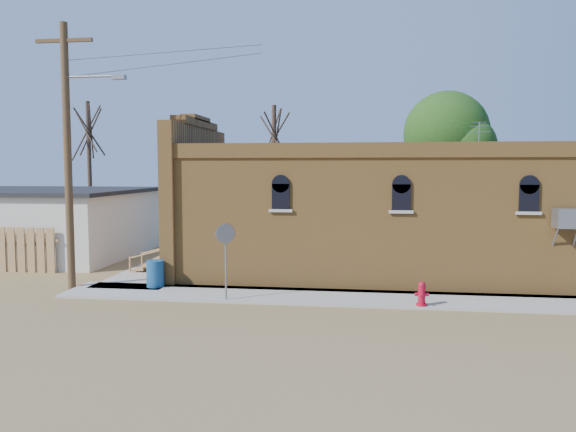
# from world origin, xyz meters

# --- Properties ---
(ground) EXTENTS (120.00, 120.00, 0.00)m
(ground) POSITION_xyz_m (0.00, 0.00, 0.00)
(ground) COLOR brown
(ground) RESTS_ON ground
(sidewalk_south) EXTENTS (19.00, 2.20, 0.08)m
(sidewalk_south) POSITION_xyz_m (1.50, 0.90, 0.04)
(sidewalk_south) COLOR #9E9991
(sidewalk_south) RESTS_ON ground
(sidewalk_west) EXTENTS (2.60, 10.00, 0.08)m
(sidewalk_west) POSITION_xyz_m (-6.30, 6.00, 0.04)
(sidewalk_west) COLOR #9E9991
(sidewalk_west) RESTS_ON ground
(brick_bar) EXTENTS (16.40, 7.97, 6.30)m
(brick_bar) POSITION_xyz_m (1.64, 5.49, 2.34)
(brick_bar) COLOR #AB7434
(brick_bar) RESTS_ON ground
(utility_pole) EXTENTS (3.12, 0.26, 9.00)m
(utility_pole) POSITION_xyz_m (-8.14, 1.20, 4.77)
(utility_pole) COLOR #482D1C
(utility_pole) RESTS_ON ground
(tree_bare_near) EXTENTS (2.80, 2.80, 7.65)m
(tree_bare_near) POSITION_xyz_m (-3.00, 13.00, 5.96)
(tree_bare_near) COLOR #493429
(tree_bare_near) RESTS_ON ground
(tree_bare_far) EXTENTS (2.80, 2.80, 8.16)m
(tree_bare_far) POSITION_xyz_m (-14.00, 14.00, 6.36)
(tree_bare_far) COLOR #493429
(tree_bare_far) RESTS_ON ground
(tree_leafy) EXTENTS (4.40, 4.40, 8.15)m
(tree_leafy) POSITION_xyz_m (6.00, 13.50, 5.93)
(tree_leafy) COLOR #493429
(tree_leafy) RESTS_ON ground
(fire_hydrant) EXTENTS (0.42, 0.41, 0.73)m
(fire_hydrant) POSITION_xyz_m (3.52, -0.00, 0.44)
(fire_hydrant) COLOR #AB0921
(fire_hydrant) RESTS_ON sidewalk_south
(stop_sign) EXTENTS (0.55, 0.44, 2.39)m
(stop_sign) POSITION_xyz_m (-2.43, 0.00, 1.91)
(stop_sign) COLOR gray
(stop_sign) RESTS_ON sidewalk_south
(trash_barrel) EXTENTS (0.62, 0.62, 0.91)m
(trash_barrel) POSITION_xyz_m (-5.30, 1.50, 0.53)
(trash_barrel) COLOR navy
(trash_barrel) RESTS_ON sidewalk_west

